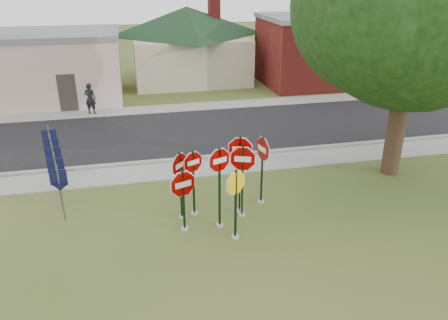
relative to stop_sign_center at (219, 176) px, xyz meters
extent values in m
plane|color=#354C1C|center=(0.10, -1.01, -1.78)|extent=(120.00, 120.00, 0.00)
cube|color=gray|center=(0.10, 4.49, -1.75)|extent=(60.00, 1.60, 0.06)
cube|color=black|center=(0.10, 8.99, -1.76)|extent=(60.00, 7.00, 0.04)
cube|color=gray|center=(0.10, 13.29, -1.75)|extent=(60.00, 1.60, 0.06)
cube|color=gray|center=(0.10, 5.49, -1.71)|extent=(60.00, 0.20, 0.14)
cylinder|color=#A19D96|center=(0.00, 0.00, -1.74)|extent=(0.24, 0.24, 0.08)
cube|color=black|center=(0.00, 0.00, -0.41)|extent=(0.07, 0.07, 2.74)
cylinder|color=white|center=(0.00, 0.00, 0.53)|extent=(0.97, 0.42, 1.05)
cylinder|color=#860000|center=(0.00, 0.00, 0.53)|extent=(0.90, 0.40, 0.97)
cube|color=white|center=(0.00, 0.00, 0.53)|extent=(0.45, 0.20, 0.17)
cylinder|color=#A19D96|center=(0.33, -0.76, -1.74)|extent=(0.24, 0.24, 0.08)
cube|color=black|center=(0.33, -0.76, -0.64)|extent=(0.08, 0.07, 2.29)
cylinder|color=white|center=(0.33, -0.76, 0.09)|extent=(0.92, 0.53, 1.04)
cylinder|color=yellow|center=(0.33, -0.76, 0.09)|extent=(0.85, 0.49, 0.97)
cylinder|color=#A19D96|center=(-1.13, 0.05, -1.74)|extent=(0.24, 0.24, 0.08)
cube|color=black|center=(-1.13, 0.05, -0.75)|extent=(0.07, 0.07, 2.07)
cylinder|color=white|center=(-1.13, 0.05, -0.18)|extent=(1.11, 0.41, 1.17)
cylinder|color=#860000|center=(-1.13, 0.05, -0.18)|extent=(1.03, 0.39, 1.09)
cube|color=white|center=(-1.13, 0.05, -0.18)|extent=(0.51, 0.19, 0.19)
cylinder|color=#A19D96|center=(0.86, 0.49, -1.74)|extent=(0.24, 0.24, 0.08)
cube|color=black|center=(0.86, 0.49, -0.52)|extent=(0.07, 0.07, 2.53)
cylinder|color=white|center=(0.86, 0.49, 0.29)|extent=(1.09, 0.42, 1.16)
cylinder|color=#860000|center=(0.86, 0.49, 0.29)|extent=(1.01, 0.40, 1.07)
cube|color=white|center=(0.86, 0.49, 0.29)|extent=(0.50, 0.20, 0.18)
cylinder|color=#A19D96|center=(0.85, 0.76, -1.74)|extent=(0.24, 0.24, 0.08)
cube|color=black|center=(0.85, 0.76, -0.41)|extent=(0.07, 0.07, 2.74)
cylinder|color=white|center=(0.85, 0.76, 0.52)|extent=(1.04, 0.40, 1.10)
cylinder|color=#860000|center=(0.85, 0.76, 0.52)|extent=(0.97, 0.37, 1.02)
cube|color=white|center=(0.85, 0.76, 0.52)|extent=(0.48, 0.19, 0.18)
cylinder|color=#A19D96|center=(-0.67, 0.92, -1.74)|extent=(0.24, 0.24, 0.08)
cube|color=black|center=(-0.67, 0.92, -0.62)|extent=(0.08, 0.07, 2.32)
cylinder|color=white|center=(-0.67, 0.92, 0.13)|extent=(0.89, 0.45, 0.98)
cylinder|color=#860000|center=(-0.67, 0.92, 0.13)|extent=(0.83, 0.42, 0.91)
cube|color=white|center=(-0.67, 0.92, 0.13)|extent=(0.41, 0.21, 0.16)
cylinder|color=#A19D96|center=(1.75, 1.21, -1.74)|extent=(0.24, 0.24, 0.08)
cube|color=black|center=(1.75, 1.21, -0.53)|extent=(0.06, 0.07, 2.50)
cylinder|color=white|center=(1.75, 1.21, 0.27)|extent=(0.27, 1.10, 1.13)
cylinder|color=#860000|center=(1.75, 1.21, 0.27)|extent=(0.25, 1.02, 1.04)
cube|color=white|center=(1.75, 1.21, 0.27)|extent=(0.13, 0.51, 0.18)
cylinder|color=#A19D96|center=(-1.11, 0.76, -1.74)|extent=(0.24, 0.24, 0.08)
cube|color=black|center=(-1.11, 0.76, -0.60)|extent=(0.08, 0.08, 2.37)
cylinder|color=white|center=(-1.11, 0.76, 0.16)|extent=(0.76, 0.78, 1.08)
cylinder|color=#860000|center=(-1.11, 0.76, 0.16)|extent=(0.71, 0.73, 1.00)
cube|color=white|center=(-1.11, 0.76, 0.16)|extent=(0.35, 0.36, 0.17)
cube|color=#59595E|center=(-4.90, 1.49, -0.78)|extent=(0.05, 0.05, 2.00)
cube|color=black|center=(-4.90, 1.49, -0.23)|extent=(0.55, 0.13, 0.55)
cone|color=black|center=(-4.90, 1.49, -0.58)|extent=(0.65, 0.65, 0.25)
cube|color=#59595E|center=(-5.10, 2.49, -0.78)|extent=(0.05, 0.05, 2.00)
cube|color=black|center=(-5.10, 2.49, -0.23)|extent=(0.55, 0.09, 0.55)
cone|color=black|center=(-5.10, 2.49, -0.58)|extent=(0.62, 0.62, 0.25)
cube|color=#59595E|center=(-5.30, 3.49, -0.78)|extent=(0.05, 0.05, 2.00)
cube|color=black|center=(-5.30, 3.49, -0.23)|extent=(0.55, 0.05, 0.55)
cone|color=black|center=(-5.30, 3.49, -0.58)|extent=(0.58, 0.58, 0.25)
cube|color=#59595E|center=(-5.50, 4.49, -0.78)|extent=(0.05, 0.05, 2.00)
cube|color=black|center=(-5.50, 4.49, -0.23)|extent=(0.55, 0.05, 0.55)
cone|color=black|center=(-5.50, 4.49, -0.58)|extent=(0.58, 0.58, 0.25)
cube|color=#59595E|center=(-5.70, 5.49, -0.78)|extent=(0.05, 0.05, 2.00)
cube|color=black|center=(-5.70, 5.49, -0.23)|extent=(0.55, 0.09, 0.55)
cone|color=black|center=(-5.70, 5.49, -0.58)|extent=(0.62, 0.62, 0.25)
cube|color=silver|center=(-8.90, 16.99, 0.22)|extent=(12.00, 6.00, 4.00)
cube|color=slate|center=(-8.90, 16.99, 2.27)|extent=(12.20, 6.20, 0.30)
cube|color=#332D28|center=(-5.90, 14.01, -0.68)|extent=(1.00, 0.10, 2.20)
cube|color=#C1B199|center=(2.10, 20.99, -0.18)|extent=(8.00, 8.00, 3.20)
pyramid|color=black|center=(2.10, 20.99, 3.42)|extent=(11.60, 11.60, 2.00)
cube|color=maroon|center=(4.10, 20.99, 3.22)|extent=(0.80, 0.80, 1.60)
cube|color=maroon|center=(12.10, 17.49, 0.47)|extent=(10.00, 6.00, 4.50)
cube|color=slate|center=(12.10, 17.49, 2.82)|extent=(10.20, 6.20, 0.30)
cube|color=white|center=(10.10, 14.54, 0.82)|extent=(2.00, 0.08, 0.90)
cylinder|color=#321F16|center=(7.60, 2.49, 0.86)|extent=(0.70, 0.70, 5.28)
cylinder|color=#321F16|center=(22.10, 24.99, 0.22)|extent=(0.50, 0.50, 4.00)
imported|color=black|center=(-4.63, 13.18, -0.85)|extent=(0.74, 0.61, 1.75)
camera|label=1|loc=(-2.50, -11.77, 5.78)|focal=35.00mm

